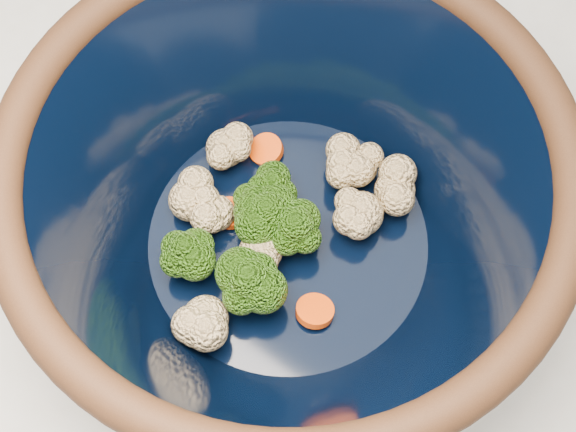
# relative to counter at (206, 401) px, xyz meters

# --- Properties ---
(counter) EXTENTS (1.20, 1.20, 0.90)m
(counter) POSITION_rel_counter_xyz_m (0.00, 0.00, 0.00)
(counter) COLOR beige
(counter) RESTS_ON ground
(mixing_bowl) EXTENTS (0.42, 0.42, 0.16)m
(mixing_bowl) POSITION_rel_counter_xyz_m (0.08, 0.07, 0.54)
(mixing_bowl) COLOR black
(mixing_bowl) RESTS_ON counter
(vegetable_pile) EXTENTS (0.16, 0.19, 0.06)m
(vegetable_pile) POSITION_rel_counter_xyz_m (0.07, 0.06, 0.51)
(vegetable_pile) COLOR #608442
(vegetable_pile) RESTS_ON mixing_bowl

